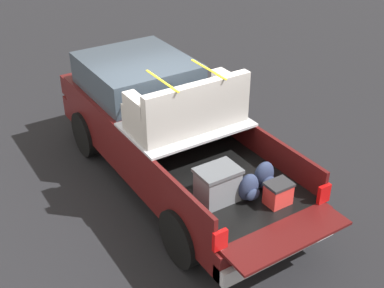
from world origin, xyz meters
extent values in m
plane|color=black|center=(0.00, 0.00, 0.00)|extent=(40.00, 40.00, 0.00)
cube|color=#470F0F|center=(0.00, 0.00, 0.63)|extent=(5.50, 1.92, 0.43)
cube|color=black|center=(-1.20, 0.00, 0.87)|extent=(2.80, 1.80, 0.04)
cube|color=#470F0F|center=(-1.20, 0.93, 1.10)|extent=(2.80, 0.06, 0.50)
cube|color=#470F0F|center=(-1.20, -0.93, 1.10)|extent=(2.80, 0.06, 0.50)
cube|color=#470F0F|center=(0.17, 0.00, 1.10)|extent=(0.06, 1.80, 0.50)
cube|color=#470F0F|center=(-2.88, 0.00, 0.87)|extent=(0.55, 1.80, 0.04)
cube|color=#B2B2B7|center=(-0.43, 0.00, 1.37)|extent=(1.25, 1.92, 0.04)
cube|color=#470F0F|center=(1.35, 0.00, 1.10)|extent=(2.30, 1.92, 0.50)
cube|color=#2D3842|center=(1.25, 0.00, 1.64)|extent=(1.94, 1.76, 0.57)
cube|color=#470F0F|center=(2.70, 0.00, 1.04)|extent=(0.40, 1.82, 0.38)
cube|color=#B2B2B7|center=(-2.72, 0.00, 0.54)|extent=(0.24, 1.92, 0.24)
cube|color=red|center=(-2.62, 0.88, 1.03)|extent=(0.06, 0.20, 0.28)
cube|color=red|center=(-2.62, -0.88, 1.03)|extent=(0.06, 0.20, 0.28)
cylinder|color=black|center=(1.75, 0.88, 0.44)|extent=(0.88, 0.30, 0.88)
cylinder|color=black|center=(1.75, -0.88, 0.44)|extent=(0.88, 0.30, 0.88)
cylinder|color=black|center=(-1.75, 0.88, 0.44)|extent=(0.88, 0.30, 0.88)
cylinder|color=black|center=(-1.75, -0.88, 0.44)|extent=(0.88, 0.30, 0.88)
cube|color=slate|center=(-1.79, 0.34, 1.12)|extent=(0.40, 0.55, 0.47)
cube|color=#505359|center=(-1.79, 0.34, 1.38)|extent=(0.44, 0.59, 0.05)
ellipsoid|color=#283351|center=(-2.00, -0.03, 1.10)|extent=(0.20, 0.33, 0.42)
ellipsoid|color=#283351|center=(-2.11, -0.03, 1.04)|extent=(0.09, 0.23, 0.18)
ellipsoid|color=#283351|center=(-1.90, -0.40, 1.11)|extent=(0.20, 0.33, 0.43)
ellipsoid|color=#283351|center=(-2.01, -0.40, 1.04)|extent=(0.09, 0.23, 0.19)
cube|color=red|center=(-2.30, -0.33, 1.04)|extent=(0.26, 0.34, 0.30)
cube|color=#262628|center=(-2.30, -0.33, 1.21)|extent=(0.28, 0.36, 0.04)
cube|color=#9E9993|center=(-0.43, 0.00, 1.60)|extent=(0.84, 1.82, 0.42)
cube|color=#9E9993|center=(-0.77, 0.00, 2.01)|extent=(0.16, 1.82, 0.40)
cube|color=#9E9993|center=(-0.38, 0.81, 1.92)|extent=(0.60, 0.20, 0.22)
cube|color=#9E9993|center=(-0.38, -0.81, 1.92)|extent=(0.60, 0.20, 0.22)
cube|color=yellow|center=(-0.43, 0.41, 2.22)|extent=(0.94, 0.03, 0.02)
cube|color=yellow|center=(-0.43, -0.41, 2.22)|extent=(0.94, 0.03, 0.02)
camera|label=1|loc=(-6.35, 3.66, 5.17)|focal=46.83mm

